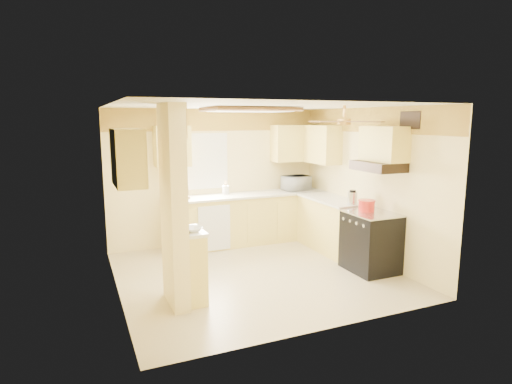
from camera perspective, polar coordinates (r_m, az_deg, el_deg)
name	(u,v)px	position (r m, az deg, el deg)	size (l,w,h in m)	color
floor	(257,274)	(6.60, 0.09, -10.85)	(4.00, 4.00, 0.00)	tan
ceiling	(257,106)	(6.18, 0.10, 11.42)	(4.00, 4.00, 0.00)	white
wall_back	(216,177)	(8.03, -5.29, 2.04)	(4.00, 4.00, 0.00)	#F4DF95
wall_front	(327,221)	(4.62, 9.50, -3.77)	(4.00, 4.00, 0.00)	#F4DF95
wall_left	(114,203)	(5.79, -18.41, -1.41)	(3.80, 3.80, 0.00)	#F4DF95
wall_right	(368,184)	(7.28, 14.70, 0.98)	(3.80, 3.80, 0.00)	#F4DF95
wallpaper_border	(216,120)	(7.94, -5.37, 9.56)	(4.00, 0.02, 0.40)	#FBD84A
partition_column	(174,207)	(5.34, -10.93, -1.98)	(0.20, 0.70, 2.50)	#F4DF95
partition_ledge	(193,267)	(5.61, -8.44, -9.84)	(0.25, 0.55, 0.90)	#FFE678
ledge_top	(192,231)	(5.47, -8.56, -5.19)	(0.28, 0.58, 0.04)	white
lower_cabinets_back	(247,219)	(8.06, -1.15, -3.67)	(3.00, 0.60, 0.90)	#FFE678
lower_cabinets_right	(331,225)	(7.75, 9.96, -4.37)	(0.60, 1.40, 0.90)	#FFE678
countertop_back	(248,195)	(7.96, -1.14, -0.39)	(3.04, 0.64, 0.04)	white
countertop_right	(331,199)	(7.64, 10.00, -0.96)	(0.64, 1.44, 0.04)	white
dishwasher_panel	(214,228)	(7.54, -5.56, -4.83)	(0.58, 0.02, 0.80)	white
window	(203,161)	(7.91, -7.02, 4.08)	(0.92, 0.02, 1.02)	white
upper_cab_back_left	(172,146)	(7.58, -11.10, 6.01)	(0.60, 0.35, 0.70)	#FFE678
upper_cab_back_right	(295,143)	(8.42, 5.17, 6.50)	(0.90, 0.35, 0.70)	#FFE678
upper_cab_right	(320,144)	(8.15, 8.48, 6.33)	(0.35, 1.00, 0.70)	#FFE678
upper_cab_left_wall	(128,158)	(5.47, -16.69, 4.42)	(0.35, 0.75, 0.70)	#FFE678
upper_cab_over_stove	(384,144)	(6.68, 16.67, 6.17)	(0.35, 0.76, 0.52)	#FFE678
stove	(371,242)	(6.83, 15.05, -6.40)	(0.68, 0.77, 0.92)	black
range_hood	(378,166)	(6.65, 15.97, 3.33)	(0.50, 0.76, 0.14)	black
poster_menu	(181,158)	(5.28, -9.95, 4.50)	(0.02, 0.42, 0.57)	black
poster_nashville	(183,210)	(5.38, -9.75, -2.41)	(0.02, 0.42, 0.57)	black
ceiling_light_panel	(250,110)	(6.68, -0.83, 10.91)	(1.35, 0.95, 0.06)	brown
ceiling_fan	(344,121)	(6.05, 11.65, 9.23)	(1.15, 1.15, 0.26)	gold
vent_grate	(410,120)	(6.51, 19.87, 9.00)	(0.02, 0.40, 0.25)	black
microwave	(296,183)	(8.38, 5.39, 1.21)	(0.51, 0.35, 0.28)	white
bowl	(192,229)	(5.37, -8.48, -4.94)	(0.23, 0.23, 0.06)	white
dutch_oven	(367,205)	(6.79, 14.52, -1.75)	(0.26, 0.26, 0.18)	red
kettle	(352,198)	(7.13, 12.73, -0.76)	(0.15, 0.15, 0.24)	silver
dish_rack	(177,194)	(7.60, -10.55, -0.26)	(0.42, 0.34, 0.22)	tan
utensil_crock	(226,190)	(7.93, -4.06, 0.31)	(0.12, 0.12, 0.25)	white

